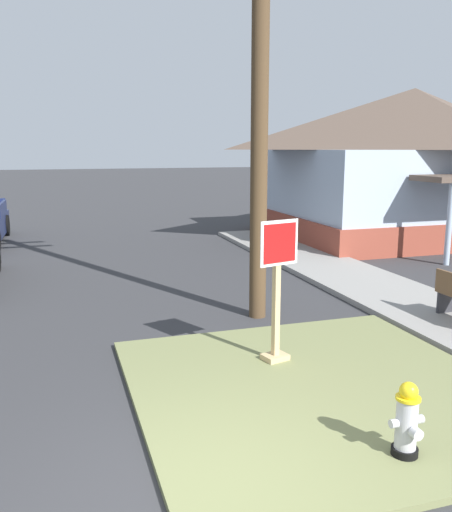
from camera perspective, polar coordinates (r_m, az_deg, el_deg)
ground_plane at (r=5.40m, az=-2.67°, el=-24.92°), size 160.00×160.00×0.00m
grass_corner_patch at (r=7.55m, az=9.73°, el=-13.52°), size 4.84×4.96×0.08m
sidewalk_strip at (r=12.81m, az=15.33°, el=-3.22°), size 2.20×17.27×0.12m
fire_hydrant at (r=6.07m, az=18.43°, el=-16.13°), size 0.38×0.34×0.80m
stop_sign at (r=7.97m, az=5.35°, el=-4.19°), size 0.64×0.36×2.10m
manhole_cover at (r=7.19m, az=-6.03°, el=-15.00°), size 0.70×0.70×0.02m
utility_pole at (r=10.15m, az=3.61°, el=19.82°), size 1.85×0.32×9.01m
corner_house at (r=20.99m, az=18.81°, el=9.37°), size 10.02×8.69×5.23m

